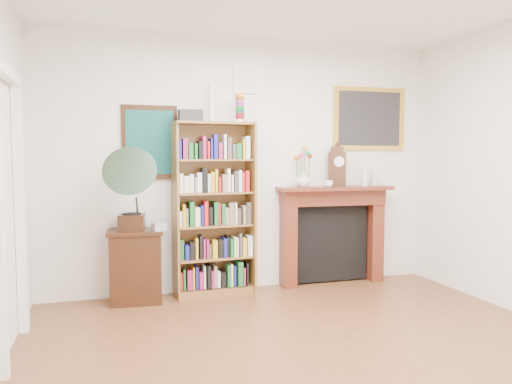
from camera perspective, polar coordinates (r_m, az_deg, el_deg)
room at (r=3.29m, az=10.50°, el=2.08°), size 4.51×5.01×2.81m
door_casing at (r=4.18m, az=-26.39°, el=0.28°), size 0.08×1.02×2.17m
teal_poster at (r=5.42m, az=-12.04°, el=5.57°), size 0.58×0.04×0.78m
small_picture at (r=5.66m, az=-1.24°, el=12.72°), size 0.26×0.04×0.30m
gilt_painting at (r=6.22m, az=12.81°, el=8.16°), size 0.95×0.04×0.75m
bookshelf at (r=5.38m, az=-4.81°, el=-0.81°), size 0.88×0.37×2.15m
side_cabinet at (r=5.33m, az=-13.56°, el=-8.22°), size 0.58×0.45×0.75m
fireplace at (r=5.95m, az=8.68°, el=-3.89°), size 1.37×0.37×1.15m
gramophone at (r=5.08m, az=-14.00°, el=0.88°), size 0.60×0.71×0.84m
cd_stack at (r=5.13m, az=-11.05°, el=-3.92°), size 0.15×0.15×0.08m
mantel_clock at (r=5.88m, az=9.23°, el=2.81°), size 0.22×0.17×0.46m
flower_vase at (r=5.69m, az=5.38°, el=1.44°), size 0.18×0.18×0.17m
teacup at (r=5.72m, az=8.32°, el=0.93°), size 0.12×0.12×0.08m
bottle_left at (r=6.02m, az=12.35°, el=1.82°), size 0.07×0.07×0.24m
bottle_right at (r=6.15m, az=13.39°, el=1.67°), size 0.06×0.06×0.20m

